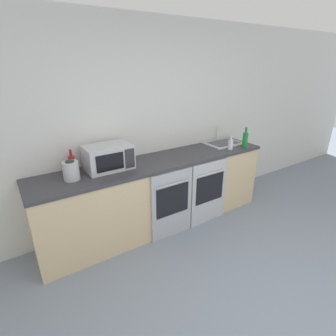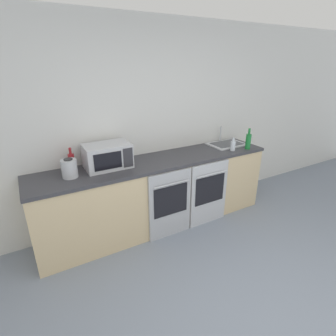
% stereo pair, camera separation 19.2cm
% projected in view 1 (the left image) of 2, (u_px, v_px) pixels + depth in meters
% --- Properties ---
extents(wall_back, '(10.00, 0.06, 2.60)m').
position_uv_depth(wall_back, '(145.00, 126.00, 3.42)').
color(wall_back, silver).
rests_on(wall_back, ground_plane).
extents(counter_back, '(3.11, 0.64, 0.93)m').
position_uv_depth(counter_back, '(159.00, 193.00, 3.47)').
color(counter_back, '#D1B789').
rests_on(counter_back, ground_plane).
extents(oven_left, '(0.58, 0.06, 0.88)m').
position_uv_depth(oven_left, '(172.00, 204.00, 3.22)').
color(oven_left, '#A8AAAF').
rests_on(oven_left, ground_plane).
extents(oven_right, '(0.58, 0.06, 0.88)m').
position_uv_depth(oven_right, '(209.00, 192.00, 3.52)').
color(oven_right, '#B7BABF').
rests_on(oven_right, ground_plane).
extents(microwave, '(0.52, 0.35, 0.28)m').
position_uv_depth(microwave, '(108.00, 157.00, 2.98)').
color(microwave, '#B7BABF').
rests_on(microwave, counter_back).
extents(bottle_green, '(0.07, 0.07, 0.30)m').
position_uv_depth(bottle_green, '(245.00, 140.00, 3.74)').
color(bottle_green, '#19722D').
rests_on(bottle_green, counter_back).
extents(bottle_clear, '(0.07, 0.07, 0.18)m').
position_uv_depth(bottle_clear, '(231.00, 144.00, 3.68)').
color(bottle_clear, silver).
rests_on(bottle_clear, counter_back).
extents(bottle_red, '(0.07, 0.07, 0.27)m').
position_uv_depth(bottle_red, '(72.00, 164.00, 2.88)').
color(bottle_red, maroon).
rests_on(bottle_red, counter_back).
extents(kettle, '(0.16, 0.16, 0.21)m').
position_uv_depth(kettle, '(71.00, 171.00, 2.71)').
color(kettle, '#B7BABF').
rests_on(kettle, counter_back).
extents(sink, '(0.54, 0.39, 0.24)m').
position_uv_depth(sink, '(223.00, 143.00, 3.96)').
color(sink, '#B7BABF').
rests_on(sink, counter_back).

